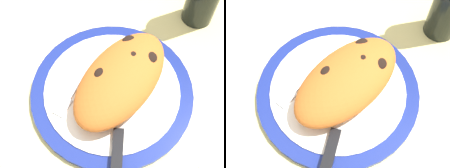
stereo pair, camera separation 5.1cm
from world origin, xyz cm
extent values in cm
cube|color=#E5D684|center=(0.00, 0.00, -1.50)|extent=(150.00, 150.00, 3.00)
cylinder|color=navy|center=(0.00, 0.00, 0.68)|extent=(32.85, 32.85, 1.36)
cylinder|color=white|center=(0.00, 0.00, 1.51)|extent=(27.42, 27.42, 0.30)
ellipsoid|color=#C16023|center=(-0.96, 1.46, 4.95)|extent=(27.35, 19.52, 6.58)
ellipsoid|color=black|center=(-6.00, 5.72, 7.10)|extent=(3.75, 3.74, 0.98)
ellipsoid|color=black|center=(0.61, 1.24, 7.72)|extent=(2.97, 2.95, 0.83)
ellipsoid|color=black|center=(-4.87, 2.54, 7.59)|extent=(2.86, 2.41, 0.97)
ellipsoid|color=black|center=(-8.84, 0.62, 6.78)|extent=(3.63, 3.51, 0.98)
ellipsoid|color=black|center=(0.59, -1.87, 7.42)|extent=(2.97, 2.80, 1.00)
cube|color=silver|center=(-1.12, -6.40, 1.86)|extent=(12.05, 3.10, 0.40)
cube|color=silver|center=(6.79, -7.88, 1.86)|extent=(4.34, 2.90, 0.40)
cube|color=silver|center=(1.43, 2.32, 1.86)|extent=(13.48, 4.78, 0.40)
cube|color=black|center=(13.16, 5.20, 2.26)|extent=(10.83, 4.49, 1.20)
camera|label=1|loc=(27.02, 8.78, 54.96)|focal=48.18mm
camera|label=2|loc=(25.02, 13.45, 54.96)|focal=48.18mm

